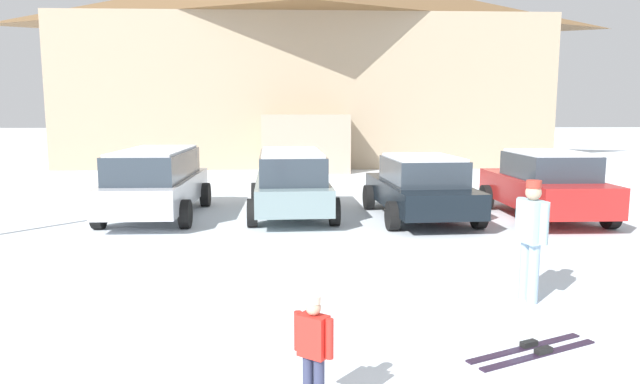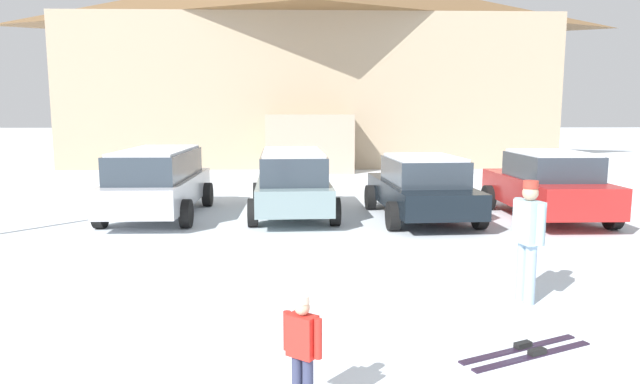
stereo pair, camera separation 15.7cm
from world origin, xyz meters
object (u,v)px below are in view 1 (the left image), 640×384
skier_child_in_red_jacket (314,347)px  pair_of_skis (533,350)px  ski_lodge (303,63)px  parked_silver_wagon (156,180)px  parked_red_sedan (545,184)px  skier_adult_in_blue_parka (531,234)px  parked_grey_wagon (291,180)px  parked_black_sedan (420,186)px

skier_child_in_red_jacket → pair_of_skis: bearing=25.7°
ski_lodge → parked_silver_wagon: (-3.68, -15.73, -4.03)m
ski_lodge → skier_child_in_red_jacket: 25.35m
parked_red_sedan → skier_adult_in_blue_parka: 6.49m
parked_grey_wagon → skier_adult_in_blue_parka: 7.34m
ski_lodge → parked_black_sedan: 16.93m
parked_grey_wagon → pair_of_skis: (2.74, -8.19, -0.85)m
parked_black_sedan → skier_adult_in_blue_parka: size_ratio=2.66×
skier_child_in_red_jacket → skier_adult_in_blue_parka: skier_adult_in_blue_parka is taller
pair_of_skis → parked_silver_wagon: bearing=126.6°
parked_silver_wagon → parked_red_sedan: size_ratio=1.12×
parked_silver_wagon → parked_grey_wagon: bearing=1.8°
parked_grey_wagon → parked_silver_wagon: bearing=-178.2°
parked_grey_wagon → skier_adult_in_blue_parka: (3.34, -6.54, 0.07)m
skier_child_in_red_jacket → parked_silver_wagon: bearing=111.3°
parked_black_sedan → pair_of_skis: bearing=-92.6°
ski_lodge → parked_grey_wagon: bearing=-91.5°
parked_black_sedan → parked_red_sedan: (2.98, -0.09, 0.05)m
parked_black_sedan → pair_of_skis: size_ratio=2.80×
parked_silver_wagon → pair_of_skis: parked_silver_wagon is taller
parked_red_sedan → skier_child_in_red_jacket: parked_red_sedan is taller
parked_red_sedan → skier_child_in_red_jacket: size_ratio=3.98×
skier_adult_in_blue_parka → pair_of_skis: bearing=-109.9°
parked_silver_wagon → skier_child_in_red_jacket: (3.61, -9.24, -0.30)m
parked_silver_wagon → skier_adult_in_blue_parka: (6.61, -6.44, 0.05)m
parked_black_sedan → parked_grey_wagon: bearing=169.7°
skier_adult_in_blue_parka → parked_grey_wagon: bearing=117.0°
skier_adult_in_blue_parka → pair_of_skis: (-0.60, -1.64, -0.92)m
ski_lodge → parked_silver_wagon: ski_lodge is taller
ski_lodge → skier_adult_in_blue_parka: (2.93, -22.17, -3.98)m
skier_child_in_red_jacket → pair_of_skis: (2.41, 1.16, -0.57)m
skier_adult_in_blue_parka → pair_of_skis: skier_adult_in_blue_parka is taller
parked_silver_wagon → parked_grey_wagon: parked_silver_wagon is taller
parked_silver_wagon → skier_child_in_red_jacket: bearing=-68.7°
ski_lodge → pair_of_skis: ski_lodge is taller
parked_black_sedan → skier_child_in_red_jacket: 9.21m
pair_of_skis → parked_red_sedan: bearing=66.1°
skier_child_in_red_jacket → skier_adult_in_blue_parka: size_ratio=0.63×
parked_black_sedan → pair_of_skis: 7.67m
skier_adult_in_blue_parka → skier_child_in_red_jacket: bearing=-137.0°
parked_silver_wagon → skier_child_in_red_jacket: parked_silver_wagon is taller
ski_lodge → parked_black_sedan: bearing=-80.6°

